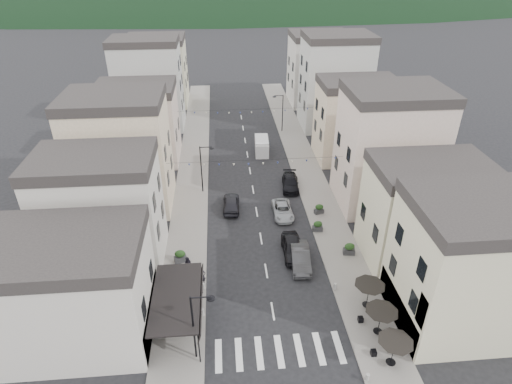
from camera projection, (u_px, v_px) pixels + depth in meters
ground at (283, 375)px, 29.99m from camera, size 700.00×700.00×0.00m
sidewalk_left at (193, 169)px, 56.87m from camera, size 4.00×76.00×0.12m
sidewalk_right at (304, 165)px, 57.99m from camera, size 4.00×76.00×0.12m
boutique_building at (64, 296)px, 31.09m from camera, size 12.00×8.00×8.00m
bistro_building at (469, 270)px, 31.97m from camera, size 10.00×8.00×10.00m
boutique_awning at (180, 298)px, 32.16m from camera, size 3.77×7.50×3.28m
buildings_row_left at (140, 112)px, 58.21m from camera, size 10.20×54.16×14.00m
buildings_row_right at (351, 108)px, 59.29m from camera, size 10.20×54.16×14.50m
cafe_terrace at (381, 314)px, 31.77m from camera, size 2.50×8.10×2.53m
streetlamp_left_near at (197, 321)px, 29.39m from camera, size 1.70×0.56×6.00m
streetlamp_left_far at (203, 164)px, 50.00m from camera, size 1.70×0.56×6.00m
streetlamp_right_far at (281, 109)px, 66.32m from camera, size 1.70×0.56×6.00m
bollards at (274, 312)px, 34.50m from camera, size 11.66×10.26×0.60m
bunting_near at (256, 163)px, 46.01m from camera, size 19.00×0.28×0.62m
bunting_far at (246, 112)px, 59.74m from camera, size 19.00×0.28×0.62m
parked_car_a at (293, 248)px, 41.10m from camera, size 1.96×4.80×1.63m
parked_car_b at (300, 258)px, 39.84m from camera, size 2.05×4.93×1.59m
parked_car_c at (283, 210)px, 47.13m from camera, size 2.12×4.56×1.27m
parked_car_d at (290, 183)px, 52.37m from camera, size 2.45×4.99×1.40m
parked_car_e at (231, 203)px, 48.15m from camera, size 2.03×4.60×1.54m
delivery_van at (262, 145)px, 60.96m from camera, size 2.12×4.78×2.24m
pedestrian_a at (202, 276)px, 37.29m from camera, size 0.74×0.55×1.82m
pedestrian_b at (188, 265)px, 38.72m from camera, size 0.96×0.86×1.63m
planter_la at (173, 286)px, 36.69m from camera, size 1.10×0.66×1.19m
planter_lb at (180, 256)px, 40.10m from camera, size 1.27×0.93×1.28m
planter_ra at (349, 249)px, 41.09m from camera, size 1.19×0.77×1.24m
planter_rb at (318, 226)px, 44.42m from camera, size 1.08×0.64×1.17m
planter_rc at (319, 209)px, 47.30m from camera, size 1.13×0.82×1.14m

